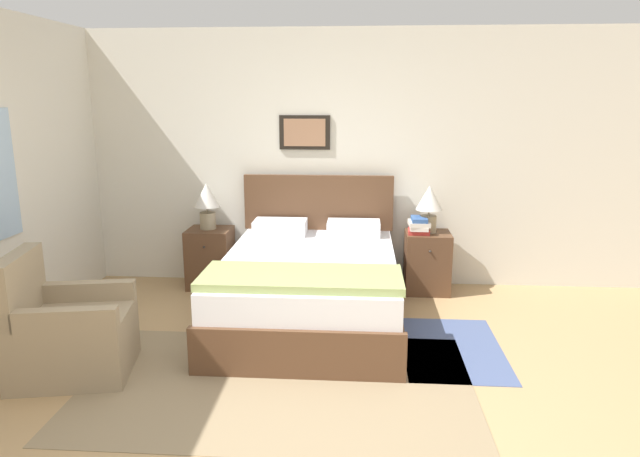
% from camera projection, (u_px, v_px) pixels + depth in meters
% --- Properties ---
extents(ground_plane, '(16.00, 16.00, 0.00)m').
position_uv_depth(ground_plane, '(287.00, 436.00, 3.33)').
color(ground_plane, tan).
extents(wall_back, '(7.15, 0.09, 2.60)m').
position_uv_depth(wall_back, '(321.00, 159.00, 5.86)').
color(wall_back, silver).
rests_on(wall_back, ground_plane).
extents(wall_left, '(0.08, 5.28, 2.60)m').
position_uv_depth(wall_left, '(10.00, 177.00, 4.58)').
color(wall_left, silver).
rests_on(wall_left, ground_plane).
extents(area_rug_main, '(2.67, 1.66, 0.01)m').
position_uv_depth(area_rug_main, '(278.00, 384.00, 3.92)').
color(area_rug_main, '#897556').
rests_on(area_rug_main, ground_plane).
extents(area_rug_bedside, '(0.77, 1.19, 0.01)m').
position_uv_depth(area_rug_bedside, '(452.00, 348.00, 4.48)').
color(area_rug_bedside, '#47567F').
rests_on(area_rug_bedside, ground_plane).
extents(bed, '(1.53, 2.15, 1.15)m').
position_uv_depth(bed, '(310.00, 286.00, 4.98)').
color(bed, brown).
rests_on(bed, ground_plane).
extents(armchair, '(0.88, 0.79, 0.89)m').
position_uv_depth(armchair, '(67.00, 334.00, 4.01)').
color(armchair, '#998466').
rests_on(armchair, ground_plane).
extents(nightstand_near_window, '(0.44, 0.43, 0.61)m').
position_uv_depth(nightstand_near_window, '(210.00, 258.00, 5.89)').
color(nightstand_near_window, brown).
rests_on(nightstand_near_window, ground_plane).
extents(nightstand_by_door, '(0.44, 0.43, 0.61)m').
position_uv_depth(nightstand_by_door, '(427.00, 262.00, 5.74)').
color(nightstand_by_door, brown).
rests_on(nightstand_by_door, ground_plane).
extents(table_lamp_near_window, '(0.26, 0.26, 0.47)m').
position_uv_depth(table_lamp_near_window, '(207.00, 200.00, 5.77)').
color(table_lamp_near_window, gray).
rests_on(table_lamp_near_window, nightstand_near_window).
extents(table_lamp_by_door, '(0.26, 0.26, 0.47)m').
position_uv_depth(table_lamp_by_door, '(429.00, 203.00, 5.61)').
color(table_lamp_by_door, gray).
rests_on(table_lamp_by_door, nightstand_by_door).
extents(book_thick_bottom, '(0.22, 0.21, 0.04)m').
position_uv_depth(book_thick_bottom, '(419.00, 231.00, 5.63)').
color(book_thick_bottom, '#B7332D').
rests_on(book_thick_bottom, nightstand_by_door).
extents(book_hardcover_middle, '(0.19, 0.25, 0.04)m').
position_uv_depth(book_hardcover_middle, '(419.00, 227.00, 5.62)').
color(book_hardcover_middle, silver).
rests_on(book_hardcover_middle, book_thick_bottom).
extents(book_novel_upper, '(0.21, 0.25, 0.04)m').
position_uv_depth(book_novel_upper, '(419.00, 223.00, 5.61)').
color(book_novel_upper, silver).
rests_on(book_novel_upper, book_hardcover_middle).
extents(book_slim_near_top, '(0.15, 0.23, 0.04)m').
position_uv_depth(book_slim_near_top, '(419.00, 219.00, 5.60)').
color(book_slim_near_top, '#335693').
rests_on(book_slim_near_top, book_novel_upper).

